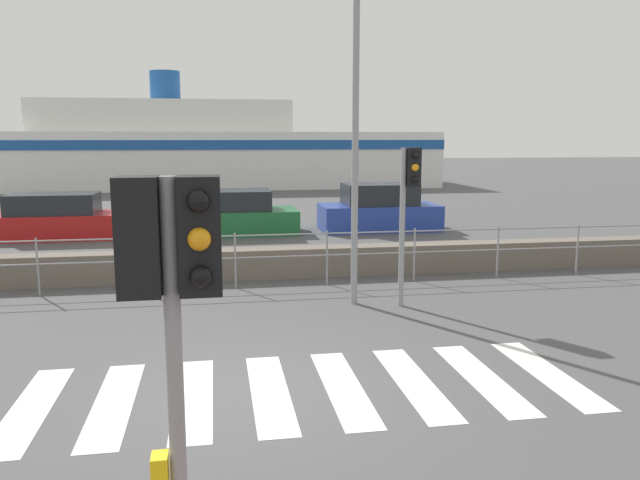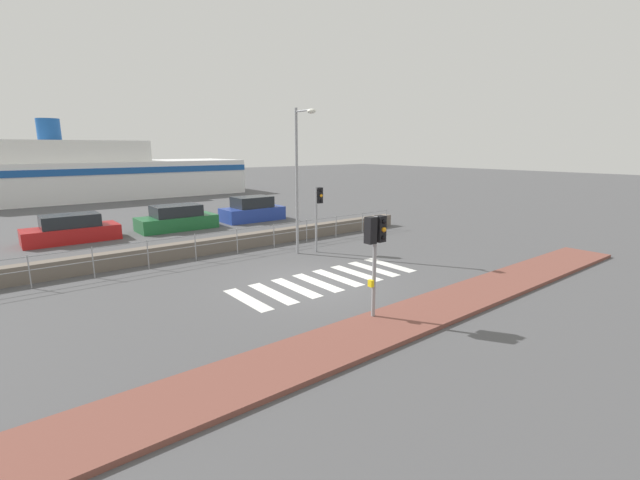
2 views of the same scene
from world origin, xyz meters
TOP-DOWN VIEW (x-y plane):
  - ground_plane at (0.00, 0.00)m, footprint 160.00×160.00m
  - sidewalk_brick at (0.00, -4.10)m, footprint 24.00×1.80m
  - crosswalk at (0.66, 0.00)m, footprint 6.75×2.40m
  - seawall at (0.00, 6.20)m, footprint 20.83×0.55m
  - harbor_fence at (-0.00, 5.33)m, footprint 18.79×0.04m
  - traffic_light_near at (-0.64, -3.49)m, footprint 0.58×0.41m
  - traffic_light_far at (3.00, 3.48)m, footprint 0.34×0.32m
  - streetlamp at (2.10, 3.55)m, footprint 0.32×1.30m
  - ferry_boat at (-0.64, 32.66)m, footprint 26.30×8.19m
  - parked_car_red at (-5.16, 12.68)m, footprint 4.21×1.75m
  - parked_car_green at (0.08, 12.68)m, footprint 4.23×1.90m
  - parked_car_blue at (4.95, 12.68)m, footprint 3.85×1.83m

SIDE VIEW (x-z plane):
  - ground_plane at x=0.00m, z-range 0.00..0.00m
  - crosswalk at x=0.66m, z-range 0.00..0.01m
  - sidewalk_brick at x=0.00m, z-range 0.00..0.12m
  - seawall at x=0.00m, z-range 0.00..0.64m
  - parked_car_red at x=-5.16m, z-range -0.10..1.25m
  - parked_car_green at x=0.08m, z-range -0.10..1.28m
  - parked_car_blue at x=4.95m, z-range -0.11..1.41m
  - harbor_fence at x=0.00m, z-range 0.18..1.31m
  - traffic_light_far at x=3.00m, z-range 0.67..3.51m
  - traffic_light_near at x=-0.64m, z-range 0.79..3.60m
  - ferry_boat at x=-0.64m, z-range -1.28..5.67m
  - streetlamp at x=2.10m, z-range 0.75..6.86m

